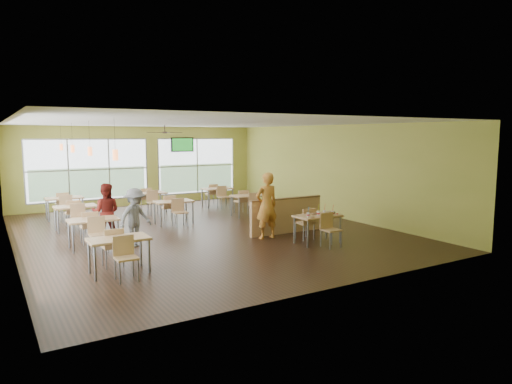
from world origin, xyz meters
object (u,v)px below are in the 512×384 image
Objects in this scene: main_table at (318,220)px; half_wall_divider at (286,215)px; food_basket at (331,212)px; man_plaid at (267,206)px.

half_wall_divider is (0.00, 1.45, -0.11)m from main_table.
half_wall_divider reaches higher than main_table.
food_basket is (0.49, -1.43, 0.26)m from half_wall_divider.
main_table is 6.97× the size of food_basket.
main_table is 0.83× the size of man_plaid.
half_wall_divider is 0.99m from man_plaid.
main_table is at bearing -90.00° from half_wall_divider.
half_wall_divider is at bearing 109.05° from food_basket.
main_table is 1.45m from half_wall_divider.
food_basket is at bearing 2.75° from main_table.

